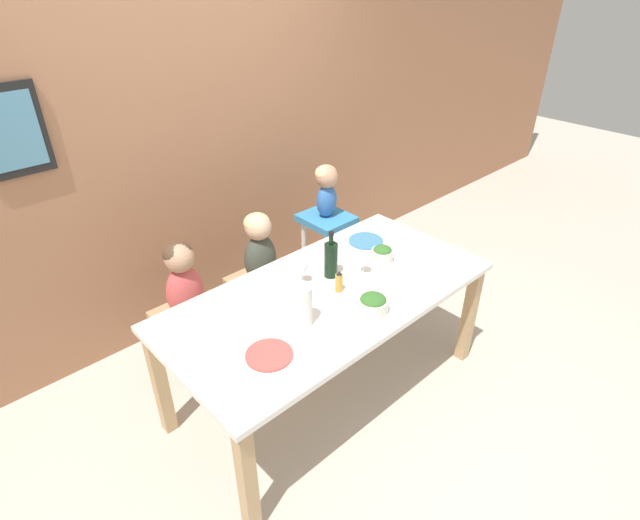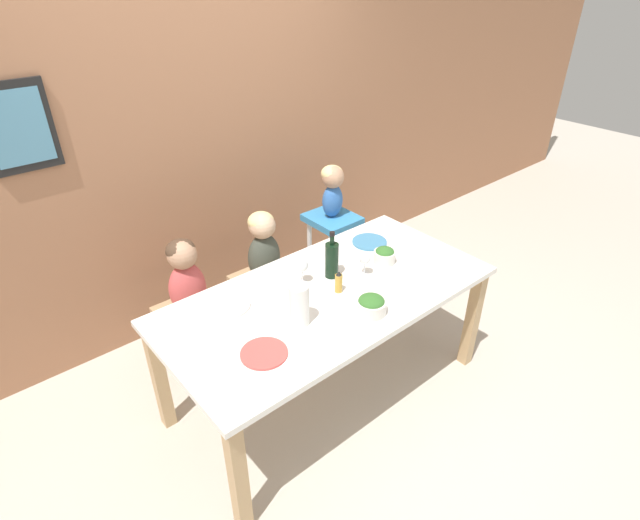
# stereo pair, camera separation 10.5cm
# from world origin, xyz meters

# --- Properties ---
(ground_plane) EXTENTS (14.00, 14.00, 0.00)m
(ground_plane) POSITION_xyz_m (0.00, 0.00, 0.00)
(ground_plane) COLOR #BCB2A3
(wall_back) EXTENTS (10.00, 0.09, 2.70)m
(wall_back) POSITION_xyz_m (-0.00, 1.28, 1.35)
(wall_back) COLOR #9E6B4C
(wall_back) RESTS_ON ground_plane
(dining_table) EXTENTS (1.90, 0.94, 0.76)m
(dining_table) POSITION_xyz_m (0.00, 0.00, 0.67)
(dining_table) COLOR white
(dining_table) RESTS_ON ground_plane
(chair_far_left) EXTENTS (0.38, 0.42, 0.44)m
(chair_far_left) POSITION_xyz_m (-0.50, 0.74, 0.37)
(chair_far_left) COLOR silver
(chair_far_left) RESTS_ON ground_plane
(chair_far_center) EXTENTS (0.38, 0.42, 0.44)m
(chair_far_center) POSITION_xyz_m (0.07, 0.74, 0.37)
(chair_far_center) COLOR silver
(chair_far_center) RESTS_ON ground_plane
(chair_right_highchair) EXTENTS (0.32, 0.36, 0.73)m
(chair_right_highchair) POSITION_xyz_m (0.68, 0.74, 0.57)
(chair_right_highchair) COLOR silver
(chair_right_highchair) RESTS_ON ground_plane
(person_child_left) EXTENTS (0.23, 0.18, 0.51)m
(person_child_left) POSITION_xyz_m (-0.50, 0.74, 0.72)
(person_child_left) COLOR #C64C4C
(person_child_left) RESTS_ON chair_far_left
(person_child_center) EXTENTS (0.23, 0.18, 0.51)m
(person_child_center) POSITION_xyz_m (0.07, 0.74, 0.72)
(person_child_center) COLOR #3D4238
(person_child_center) RESTS_ON chair_far_center
(person_baby_right) EXTENTS (0.16, 0.17, 0.39)m
(person_baby_right) POSITION_xyz_m (0.68, 0.74, 0.97)
(person_baby_right) COLOR #3366B2
(person_baby_right) RESTS_ON chair_right_highchair
(wine_bottle) EXTENTS (0.08, 0.08, 0.29)m
(wine_bottle) POSITION_xyz_m (0.13, 0.11, 0.87)
(wine_bottle) COLOR black
(wine_bottle) RESTS_ON dining_table
(paper_towel_roll) EXTENTS (0.10, 0.10, 0.23)m
(paper_towel_roll) POSITION_xyz_m (-0.29, -0.11, 0.87)
(paper_towel_roll) COLOR white
(paper_towel_roll) RESTS_ON dining_table
(wine_glass_near) EXTENTS (0.07, 0.07, 0.16)m
(wine_glass_near) POSITION_xyz_m (0.28, 0.00, 0.87)
(wine_glass_near) COLOR white
(wine_glass_near) RESTS_ON dining_table
(wine_glass_far) EXTENTS (0.07, 0.07, 0.16)m
(wine_glass_far) POSITION_xyz_m (-0.05, 0.17, 0.87)
(wine_glass_far) COLOR white
(wine_glass_far) RESTS_ON dining_table
(salad_bowl_large) EXTENTS (0.16, 0.16, 0.10)m
(salad_bowl_large) POSITION_xyz_m (0.05, -0.28, 0.81)
(salad_bowl_large) COLOR silver
(salad_bowl_large) RESTS_ON dining_table
(salad_bowl_small) EXTENTS (0.13, 0.13, 0.10)m
(salad_bowl_small) POSITION_xyz_m (0.47, 0.02, 0.81)
(salad_bowl_small) COLOR silver
(salad_bowl_small) RESTS_ON dining_table
(dinner_plate_front_left) EXTENTS (0.23, 0.23, 0.01)m
(dinner_plate_front_left) POSITION_xyz_m (-0.56, -0.19, 0.76)
(dinner_plate_front_left) COLOR #D14C47
(dinner_plate_front_left) RESTS_ON dining_table
(dinner_plate_back_left) EXTENTS (0.23, 0.23, 0.01)m
(dinner_plate_back_left) POSITION_xyz_m (-0.49, 0.24, 0.76)
(dinner_plate_back_left) COLOR silver
(dinner_plate_back_left) RESTS_ON dining_table
(dinner_plate_back_right) EXTENTS (0.23, 0.23, 0.01)m
(dinner_plate_back_right) POSITION_xyz_m (0.58, 0.25, 0.76)
(dinner_plate_back_right) COLOR teal
(dinner_plate_back_right) RESTS_ON dining_table
(condiment_bottle_hot_sauce) EXTENTS (0.04, 0.04, 0.13)m
(condiment_bottle_hot_sauce) POSITION_xyz_m (0.05, -0.03, 0.82)
(condiment_bottle_hot_sauce) COLOR #BC8E33
(condiment_bottle_hot_sauce) RESTS_ON dining_table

